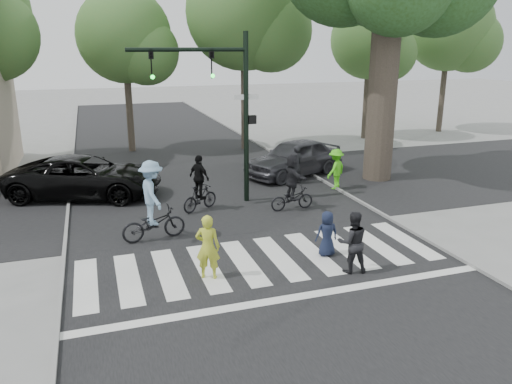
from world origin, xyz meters
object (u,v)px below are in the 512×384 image
at_px(pedestrian_child, 327,234).
at_px(car_suv, 85,177).
at_px(cyclist_right, 292,185).
at_px(cyclist_left, 153,206).
at_px(traffic_signal, 223,95).
at_px(pedestrian_woman, 208,247).
at_px(pedestrian_adult, 353,242).
at_px(car_grey, 294,158).
at_px(cyclist_mid, 200,188).

xyz_separation_m(pedestrian_child, car_suv, (-6.20, 7.85, 0.15)).
bearing_deg(car_suv, pedestrian_child, -122.78).
bearing_deg(cyclist_right, cyclist_left, -165.30).
xyz_separation_m(traffic_signal, car_suv, (-4.78, 2.41, -3.12)).
distance_m(pedestrian_woman, car_suv, 8.66).
height_order(pedestrian_adult, cyclist_right, cyclist_right).
xyz_separation_m(pedestrian_woman, car_suv, (-2.82, 8.18, -0.04)).
bearing_deg(car_grey, pedestrian_child, -38.40).
xyz_separation_m(pedestrian_child, cyclist_right, (0.61, 3.95, 0.26)).
bearing_deg(cyclist_right, traffic_signal, 143.77).
relative_size(pedestrian_woman, pedestrian_adult, 1.02).
height_order(pedestrian_adult, car_suv, pedestrian_adult).
distance_m(pedestrian_woman, pedestrian_adult, 3.61).
height_order(pedestrian_adult, cyclist_left, cyclist_left).
distance_m(traffic_signal, cyclist_left, 4.93).
distance_m(cyclist_left, cyclist_right, 5.10).
distance_m(pedestrian_woman, cyclist_right, 5.85).
bearing_deg(cyclist_right, cyclist_mid, 162.70).
xyz_separation_m(pedestrian_child, pedestrian_adult, (0.14, -1.14, 0.17)).
height_order(pedestrian_adult, car_grey, pedestrian_adult).
distance_m(pedestrian_child, car_suv, 10.01).
height_order(pedestrian_woman, pedestrian_child, pedestrian_woman).
bearing_deg(car_suv, pedestrian_adult, -125.86).
xyz_separation_m(cyclist_left, car_grey, (6.84, 5.70, -0.23)).
bearing_deg(car_grey, pedestrian_woman, -55.80).
height_order(pedestrian_woman, car_suv, pedestrian_woman).
relative_size(pedestrian_child, cyclist_right, 0.63).
xyz_separation_m(traffic_signal, pedestrian_woman, (-1.95, -5.77, -3.08)).
bearing_deg(car_grey, pedestrian_adult, -35.68).
distance_m(traffic_signal, car_grey, 5.80).
bearing_deg(cyclist_right, car_suv, 150.19).
height_order(traffic_signal, cyclist_right, traffic_signal).
bearing_deg(pedestrian_child, cyclist_left, -27.61).
height_order(cyclist_left, car_grey, cyclist_left).
bearing_deg(cyclist_left, pedestrian_child, -31.63).
bearing_deg(pedestrian_child, cyclist_mid, -59.49).
xyz_separation_m(cyclist_left, car_suv, (-1.88, 5.19, -0.26)).
bearing_deg(pedestrian_woman, cyclist_mid, -76.37).
distance_m(pedestrian_woman, car_grey, 10.50).
bearing_deg(traffic_signal, cyclist_mid, -152.03).
relative_size(pedestrian_child, car_suv, 0.22).
height_order(cyclist_mid, car_suv, cyclist_mid).
height_order(pedestrian_adult, cyclist_mid, cyclist_mid).
relative_size(traffic_signal, pedestrian_child, 4.76).
xyz_separation_m(pedestrian_woman, car_grey, (5.90, 8.69, -0.02)).
bearing_deg(cyclist_mid, cyclist_left, -129.88).
relative_size(cyclist_mid, cyclist_right, 0.99).
xyz_separation_m(traffic_signal, cyclist_mid, (-1.02, -0.54, -3.09)).
distance_m(pedestrian_woman, cyclist_mid, 5.32).
relative_size(traffic_signal, cyclist_mid, 3.05).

